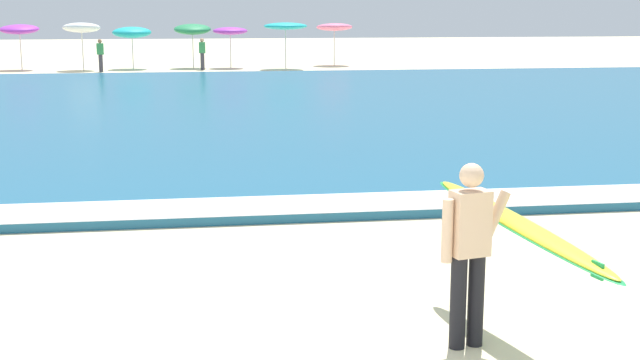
# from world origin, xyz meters

# --- Properties ---
(sea) EXTENTS (120.00, 28.00, 0.14)m
(sea) POSITION_xyz_m (0.00, 20.19, 0.07)
(sea) COLOR #1E6084
(sea) RESTS_ON ground
(surf_foam) EXTENTS (120.00, 1.24, 0.01)m
(surf_foam) POSITION_xyz_m (0.00, 6.79, 0.15)
(surf_foam) COLOR white
(surf_foam) RESTS_ON sea
(surfer_with_board) EXTENTS (1.24, 2.93, 1.73)m
(surfer_with_board) POSITION_xyz_m (2.14, 1.50, 1.04)
(surfer_with_board) COLOR black
(surfer_with_board) RESTS_ON ground
(beach_umbrella_1) EXTENTS (1.90, 1.93, 2.31)m
(beach_umbrella_1) POSITION_xyz_m (-9.13, 38.66, 2.00)
(beach_umbrella_1) COLOR beige
(beach_umbrella_1) RESTS_ON ground
(beach_umbrella_2) EXTENTS (1.83, 1.86, 2.41)m
(beach_umbrella_2) POSITION_xyz_m (-6.04, 37.97, 2.08)
(beach_umbrella_2) COLOR beige
(beach_umbrella_2) RESTS_ON ground
(beach_umbrella_3) EXTENTS (1.94, 1.96, 2.15)m
(beach_umbrella_3) POSITION_xyz_m (-3.65, 38.51, 1.83)
(beach_umbrella_3) COLOR beige
(beach_umbrella_3) RESTS_ON ground
(beach_umbrella_4) EXTENTS (1.88, 1.92, 2.31)m
(beach_umbrella_4) POSITION_xyz_m (-0.62, 38.77, 1.97)
(beach_umbrella_4) COLOR beige
(beach_umbrella_4) RESTS_ON ground
(beach_umbrella_5) EXTENTS (1.78, 1.79, 2.09)m
(beach_umbrella_5) POSITION_xyz_m (1.29, 38.54, 1.88)
(beach_umbrella_5) COLOR beige
(beach_umbrella_5) RESTS_ON ground
(beach_umbrella_6) EXTENTS (2.19, 2.19, 2.34)m
(beach_umbrella_6) POSITION_xyz_m (4.02, 37.34, 2.14)
(beach_umbrella_6) COLOR beige
(beach_umbrella_6) RESTS_ON ground
(beach_umbrella_7) EXTENTS (1.93, 1.95, 2.29)m
(beach_umbrella_7) POSITION_xyz_m (6.89, 39.68, 2.03)
(beach_umbrella_7) COLOR beige
(beach_umbrella_7) RESTS_ON ground
(beachgoer_near_row_left) EXTENTS (0.32, 0.20, 1.58)m
(beachgoer_near_row_left) POSITION_xyz_m (-0.17, 37.23, 0.84)
(beachgoer_near_row_left) COLOR #383842
(beachgoer_near_row_left) RESTS_ON ground
(beachgoer_near_row_mid) EXTENTS (0.32, 0.20, 1.58)m
(beachgoer_near_row_mid) POSITION_xyz_m (-5.04, 36.57, 0.84)
(beachgoer_near_row_mid) COLOR #383842
(beachgoer_near_row_mid) RESTS_ON ground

